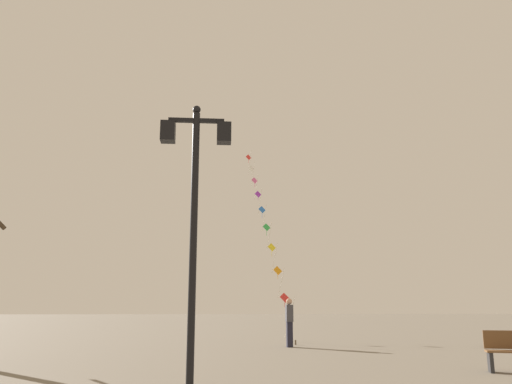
{
  "coord_description": "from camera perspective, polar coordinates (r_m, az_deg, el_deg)",
  "views": [
    {
      "loc": [
        -1.27,
        -2.97,
        1.42
      ],
      "look_at": [
        0.45,
        19.35,
        6.34
      ],
      "focal_mm": 36.63,
      "sensor_mm": 36.0,
      "label": 1
    }
  ],
  "objects": [
    {
      "name": "kite_train",
      "position": [
        28.85,
        0.88,
        -2.81
      ],
      "size": [
        1.14,
        15.48,
        12.04
      ],
      "color": "brown",
      "rests_on": "ground_plane"
    },
    {
      "name": "kite_flyer",
      "position": [
        19.44,
        3.66,
        -13.89
      ],
      "size": [
        0.24,
        0.61,
        1.71
      ],
      "rotation": [
        0.0,
        0.0,
        1.58
      ],
      "color": "#1E1E2D",
      "rests_on": "ground_plane"
    },
    {
      "name": "ground_plane",
      "position": [
        23.05,
        -1.3,
        -15.92
      ],
      "size": [
        160.0,
        160.0,
        0.0
      ],
      "primitive_type": "plane",
      "color": "#756B5B"
    },
    {
      "name": "twin_lantern_lamp_post",
      "position": [
        10.09,
        -6.71,
        0.53
      ],
      "size": [
        1.38,
        0.28,
        5.32
      ],
      "color": "black",
      "rests_on": "ground_plane"
    }
  ]
}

